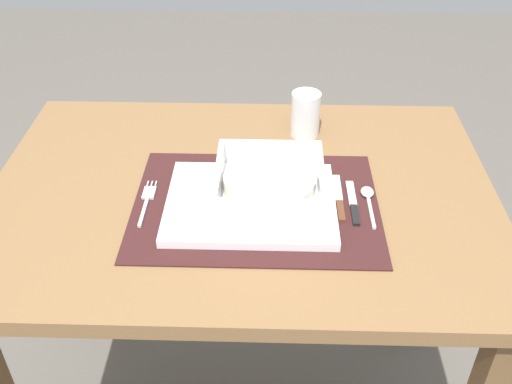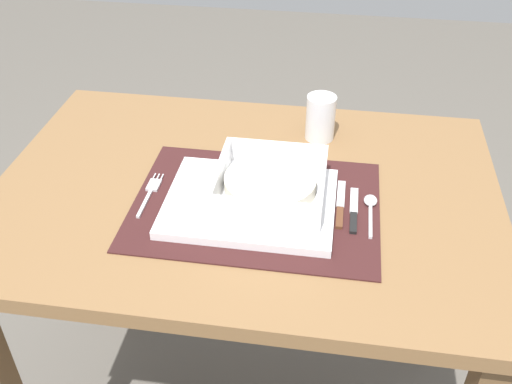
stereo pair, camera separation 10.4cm
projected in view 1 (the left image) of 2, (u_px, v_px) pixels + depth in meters
The scene contains 9 objects.
dining_table at pixel (243, 234), 1.17m from camera, with size 0.95×0.67×0.73m.
placemat at pixel (256, 205), 1.06m from camera, with size 0.44×0.33×0.00m, color #381919.
serving_plate at pixel (251, 203), 1.05m from camera, with size 0.30×0.23×0.02m, color white.
porridge_bowl at pixel (269, 184), 1.05m from camera, with size 0.19×0.19×0.05m.
fork at pixel (147, 199), 1.07m from camera, with size 0.02×0.14×0.00m.
spoon at pixel (368, 196), 1.07m from camera, with size 0.02×0.12×0.01m.
butter_knife at pixel (353, 205), 1.05m from camera, with size 0.01×0.13×0.01m.
bread_knife at pixel (339, 201), 1.06m from camera, with size 0.01×0.13×0.01m.
drinking_glass at pixel (305, 116), 1.24m from camera, with size 0.06×0.06×0.10m.
Camera 1 is at (0.05, -0.89, 1.38)m, focal length 41.31 mm.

